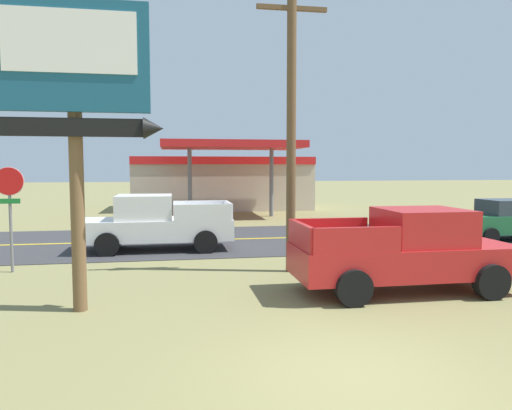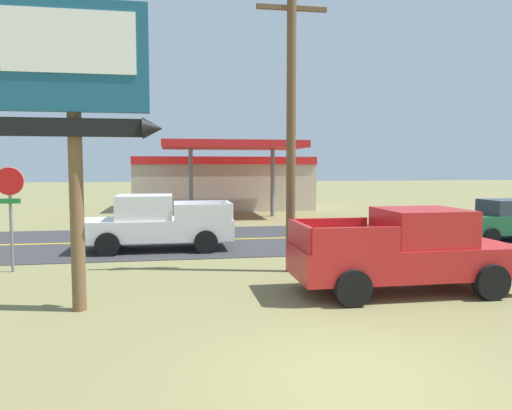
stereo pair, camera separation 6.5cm
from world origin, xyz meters
name	(u,v)px [view 2 (the right image)]	position (x,y,z in m)	size (l,w,h in m)	color
ground_plane	(351,376)	(0.00, 0.00, 0.00)	(180.00, 180.00, 0.00)	olive
road_asphalt	(235,239)	(0.00, 13.00, 0.01)	(140.00, 8.00, 0.02)	#333335
road_centre_line	(235,239)	(0.00, 13.00, 0.02)	(126.00, 0.20, 0.01)	gold
motel_sign	(75,90)	(-4.31, 3.80, 4.45)	(3.23, 0.54, 6.48)	brown
stop_sign	(10,200)	(-6.92, 8.04, 2.03)	(0.80, 0.08, 2.95)	slate
utility_pole	(291,107)	(0.79, 6.83, 4.60)	(2.17, 0.26, 8.54)	brown
gas_station	(223,181)	(0.94, 27.43, 1.94)	(12.00, 11.50, 4.40)	beige
pickup_red_parked_on_lawn	(406,251)	(2.94, 4.22, 0.96)	(5.21, 2.25, 1.96)	red
pickup_white_on_road	(156,223)	(-3.06, 11.00, 0.96)	(5.20, 2.24, 1.96)	silver
car_green_near_lane	(508,220)	(10.75, 11.00, 0.83)	(4.20, 2.00, 1.64)	#1E6038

